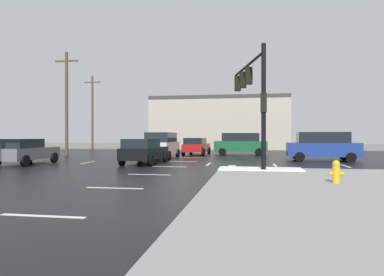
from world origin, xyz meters
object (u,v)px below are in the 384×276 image
(sedan_grey, at_px, (25,151))
(suv_blue, at_px, (322,146))
(sedan_black, at_px, (144,151))
(utility_pole_far, at_px, (67,102))
(fire_hydrant, at_px, (336,172))
(suv_green, at_px, (240,143))
(sedan_red, at_px, (196,146))
(suv_white, at_px, (161,145))
(traffic_signal_mast, at_px, (252,88))
(utility_pole_distant, at_px, (92,111))

(sedan_grey, bearing_deg, suv_blue, -73.67)
(sedan_grey, xyz_separation_m, sedan_black, (7.09, 1.55, 0.00))
(utility_pole_far, bearing_deg, suv_blue, -9.32)
(fire_hydrant, distance_m, utility_pole_far, 25.44)
(sedan_black, bearing_deg, suv_green, -25.11)
(sedan_red, height_order, utility_pole_far, utility_pole_far)
(fire_hydrant, bearing_deg, utility_pole_far, 140.38)
(fire_hydrant, distance_m, suv_white, 16.57)
(fire_hydrant, height_order, suv_green, suv_green)
(suv_green, xyz_separation_m, sedan_red, (-4.01, -0.74, -0.24))
(fire_hydrant, xyz_separation_m, suv_white, (-9.74, 13.39, 0.55))
(sedan_black, distance_m, utility_pole_far, 13.35)
(fire_hydrant, height_order, utility_pole_far, utility_pole_far)
(fire_hydrant, xyz_separation_m, suv_blue, (2.13, 12.46, 0.55))
(traffic_signal_mast, distance_m, utility_pole_distant, 31.44)
(traffic_signal_mast, height_order, suv_green, traffic_signal_mast)
(utility_pole_far, bearing_deg, suv_white, -15.13)
(traffic_signal_mast, xyz_separation_m, suv_blue, (4.93, 6.57, -3.22))
(traffic_signal_mast, relative_size, sedan_red, 1.34)
(suv_green, xyz_separation_m, utility_pole_far, (-15.59, -3.17, 3.82))
(utility_pole_far, bearing_deg, sedan_black, -39.12)
(sedan_grey, height_order, suv_white, suv_white)
(traffic_signal_mast, relative_size, suv_blue, 1.26)
(traffic_signal_mast, relative_size, sedan_grey, 1.35)
(fire_hydrant, xyz_separation_m, suv_green, (-3.72, 19.15, 0.55))
(sedan_black, bearing_deg, fire_hydrant, -128.18)
(suv_white, bearing_deg, suv_green, -46.75)
(utility_pole_distant, bearing_deg, suv_green, -27.88)
(suv_green, bearing_deg, utility_pole_far, 9.76)
(fire_hydrant, relative_size, suv_green, 0.16)
(suv_white, relative_size, utility_pole_distant, 0.50)
(utility_pole_distant, bearing_deg, traffic_signal_mast, -48.92)
(suv_green, distance_m, utility_pole_far, 16.36)
(traffic_signal_mast, height_order, suv_blue, traffic_signal_mast)
(traffic_signal_mast, relative_size, sedan_black, 1.35)
(sedan_grey, relative_size, utility_pole_distant, 0.47)
(suv_white, bearing_deg, suv_blue, -94.93)
(suv_green, height_order, sedan_black, suv_green)
(fire_hydrant, bearing_deg, sedan_black, 139.87)
(suv_white, relative_size, sedan_black, 1.06)
(fire_hydrant, height_order, sedan_red, sedan_red)
(fire_hydrant, bearing_deg, suv_green, 101.00)
(suv_blue, height_order, utility_pole_far, utility_pole_far)
(traffic_signal_mast, distance_m, sedan_grey, 14.17)
(utility_pole_far, bearing_deg, fire_hydrant, -39.62)
(sedan_black, distance_m, utility_pole_distant, 26.12)
(sedan_grey, bearing_deg, traffic_signal_mast, -93.82)
(sedan_red, relative_size, suv_white, 0.95)
(traffic_signal_mast, distance_m, suv_white, 10.72)
(traffic_signal_mast, distance_m, utility_pole_far, 19.36)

